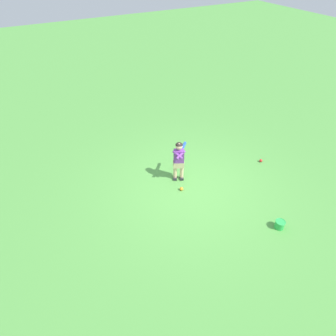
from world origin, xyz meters
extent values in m
plane|color=#519942|center=(0.00, 0.00, 0.00)|extent=(40.00, 40.00, 0.00)
cube|color=#232328|center=(0.46, 0.02, 0.03)|extent=(0.17, 0.15, 0.05)
cylinder|color=#DBB28E|center=(0.47, 0.01, 0.21)|extent=(0.09, 0.09, 0.34)
cube|color=#232328|center=(0.53, 0.17, 0.03)|extent=(0.17, 0.15, 0.05)
cylinder|color=#DBB28E|center=(0.55, 0.16, 0.21)|extent=(0.09, 0.09, 0.34)
cube|color=#C6B284|center=(0.51, 0.09, 0.46)|extent=(0.25, 0.31, 0.16)
cube|color=#753899|center=(0.51, 0.09, 0.71)|extent=(0.25, 0.29, 0.34)
sphere|color=#DBB28E|center=(0.51, 0.09, 1.00)|extent=(0.17, 0.17, 0.17)
ellipsoid|color=black|center=(0.52, 0.08, 1.02)|extent=(0.23, 0.23, 0.11)
sphere|color=blue|center=(0.39, 0.15, 0.80)|extent=(0.04, 0.04, 0.04)
cylinder|color=black|center=(0.45, 0.08, 0.81)|extent=(0.12, 0.12, 0.05)
cylinder|color=blue|center=(0.61, -0.09, 0.85)|extent=(0.29, 0.30, 0.11)
sphere|color=blue|center=(0.73, -0.21, 0.87)|extent=(0.07, 0.07, 0.07)
cylinder|color=#753899|center=(0.40, 0.10, 0.81)|extent=(0.16, 0.31, 0.14)
cylinder|color=#753899|center=(0.43, 0.16, 0.81)|extent=(0.31, 0.15, 0.14)
sphere|color=red|center=(0.05, -2.27, 0.04)|extent=(0.08, 0.08, 0.08)
sphere|color=orange|center=(0.08, 0.24, 0.04)|extent=(0.09, 0.09, 0.09)
cylinder|color=green|center=(-1.94, -0.98, 0.09)|extent=(0.20, 0.20, 0.18)
torus|color=green|center=(-1.94, -0.98, 0.18)|extent=(0.22, 0.22, 0.02)
camera|label=1|loc=(-4.62, 3.17, 4.97)|focal=32.29mm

